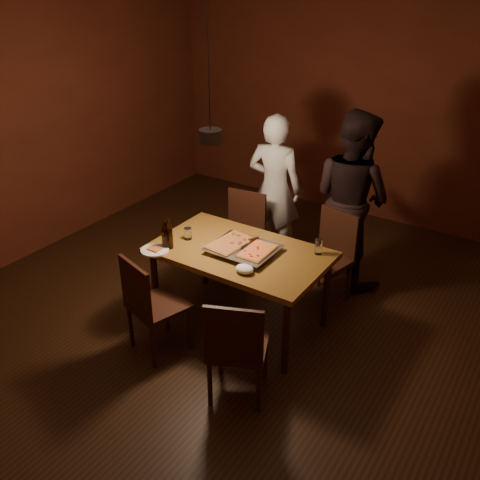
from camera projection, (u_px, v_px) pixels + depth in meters
The scene contains 19 objects.
room_shell at pixel (211, 178), 4.29m from camera, with size 6.00×6.00×6.00m.
dining_table at pixel (240, 258), 4.61m from camera, with size 1.50×0.90×0.75m.
chair_far_left at pixel (242, 227), 5.46m from camera, with size 0.46×0.46×0.49m.
chair_far_right at pixel (331, 249), 5.05m from camera, with size 0.50×0.50×0.49m.
chair_near_left at pixel (148, 298), 4.31m from camera, with size 0.52×0.52×0.49m.
chair_near_right at pixel (236, 342), 3.81m from camera, with size 0.55×0.55×0.49m.
pizza_tray at pixel (243, 250), 4.54m from camera, with size 0.55×0.45×0.05m, color silver.
pizza_meat at pixel (230, 243), 4.58m from camera, with size 0.26×0.41×0.02m, color maroon.
pizza_cheese at pixel (257, 251), 4.45m from camera, with size 0.22×0.35×0.02m, color gold.
spatula at pixel (244, 245), 4.53m from camera, with size 0.09×0.24×0.04m, color silver, non-canonical shape.
beer_bottle_a at pixel (165, 235), 4.58m from camera, with size 0.06×0.06×0.24m.
beer_bottle_b at pixel (169, 234), 4.56m from camera, with size 0.07×0.07×0.27m.
water_glass_left at pixel (188, 234), 4.74m from camera, with size 0.07×0.07×0.11m, color silver.
water_glass_right at pixel (319, 247), 4.50m from camera, with size 0.06×0.06×0.13m, color silver.
plate_slice at pixel (155, 250), 4.56m from camera, with size 0.24×0.24×0.03m.
napkin at pixel (245, 269), 4.23m from camera, with size 0.15×0.12×0.06m, color white.
diner_white at pixel (274, 189), 5.67m from camera, with size 0.59×0.39×1.61m, color white.
diner_dark at pixel (351, 198), 5.26m from camera, with size 0.85×0.67×1.76m, color black.
pendant_lamp at pixel (210, 135), 4.13m from camera, with size 0.18×0.18×1.10m.
Camera 1 is at (2.40, -3.25, 2.94)m, focal length 40.00 mm.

